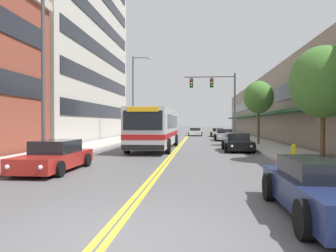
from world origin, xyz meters
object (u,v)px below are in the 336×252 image
object	(u,v)px
city_bus	(156,127)
street_lamp_left_far	(135,92)
fire_hydrant	(294,153)
car_red_parked_left_far	(55,157)
car_champagne_parked_left_near	(146,135)
car_silver_parked_right_end	(224,135)
car_white_moving_lead	(195,132)
street_lamp_left_near	(50,52)
car_beige_parked_right_far	(218,133)
street_tree_right_mid	(323,82)
traffic_signal_mast	(218,94)
car_black_parked_right_mid	(237,143)
car_navy_parked_right_foreground	(328,189)
street_tree_right_far	(259,97)

from	to	relation	value
city_bus	street_lamp_left_far	size ratio (longest dim) A/B	1.27
street_lamp_left_far	fire_hydrant	size ratio (longest dim) A/B	10.41
car_red_parked_left_far	car_champagne_parked_left_near	bearing A→B (deg)	90.27
car_silver_parked_right_end	car_white_moving_lead	distance (m)	12.91
car_silver_parked_right_end	street_lamp_left_near	bearing A→B (deg)	-112.51
car_beige_parked_right_far	street_tree_right_mid	bearing A→B (deg)	-83.20
traffic_signal_mast	street_lamp_left_near	distance (m)	20.85
city_bus	car_black_parked_right_mid	bearing A→B (deg)	-11.74
car_navy_parked_right_foreground	street_tree_right_far	size ratio (longest dim) A/B	0.88
car_champagne_parked_left_near	car_red_parked_left_far	bearing A→B (deg)	-89.73
street_tree_right_mid	car_champagne_parked_left_near	bearing A→B (deg)	120.92
car_white_moving_lead	car_champagne_parked_left_near	bearing A→B (deg)	-115.29
car_navy_parked_right_foreground	car_silver_parked_right_end	bearing A→B (deg)	89.87
city_bus	car_silver_parked_right_end	distance (m)	13.63
car_navy_parked_right_foreground	street_lamp_left_far	size ratio (longest dim) A/B	0.53
car_red_parked_left_far	car_white_moving_lead	xyz separation A→B (m)	(5.41, 36.23, -0.02)
car_champagne_parked_left_near	car_silver_parked_right_end	bearing A→B (deg)	-5.01
street_tree_right_far	car_navy_parked_right_foreground	bearing A→B (deg)	-96.25
car_champagne_parked_left_near	car_white_moving_lead	world-z (taller)	car_champagne_parked_left_near
car_beige_parked_right_far	traffic_signal_mast	xyz separation A→B (m)	(-0.77, -13.72, 4.33)
street_tree_right_mid	fire_hydrant	size ratio (longest dim) A/B	6.60
car_champagne_parked_left_near	street_tree_right_mid	distance (m)	24.12
car_red_parked_left_far	fire_hydrant	distance (m)	10.53
car_white_moving_lead	street_tree_right_mid	bearing A→B (deg)	-78.16
car_navy_parked_right_foreground	street_tree_right_mid	xyz separation A→B (m)	(3.47, 9.86, 3.45)
street_lamp_left_far	street_tree_right_mid	size ratio (longest dim) A/B	1.58
street_tree_right_mid	fire_hydrant	world-z (taller)	street_tree_right_mid
car_navy_parked_right_foreground	fire_hydrant	world-z (taller)	car_navy_parked_right_foreground
city_bus	street_lamp_left_far	bearing A→B (deg)	109.89
car_black_parked_right_mid	car_navy_parked_right_foreground	bearing A→B (deg)	-89.87
car_red_parked_left_far	street_lamp_left_near	size ratio (longest dim) A/B	0.56
car_black_parked_right_mid	street_lamp_left_near	size ratio (longest dim) A/B	0.54
city_bus	traffic_signal_mast	size ratio (longest dim) A/B	1.65
car_champagne_parked_left_near	traffic_signal_mast	world-z (taller)	traffic_signal_mast
city_bus	street_lamp_left_far	xyz separation A→B (m)	(-3.41, 9.42, 3.55)
car_black_parked_right_mid	car_beige_parked_right_far	distance (m)	23.39
city_bus	traffic_signal_mast	world-z (taller)	traffic_signal_mast
car_red_parked_left_far	car_silver_parked_right_end	xyz separation A→B (m)	(8.75, 23.76, 0.02)
city_bus	street_lamp_left_far	distance (m)	10.63
city_bus	car_white_moving_lead	distance (m)	24.80
car_black_parked_right_mid	car_white_moving_lead	bearing A→B (deg)	97.15
car_navy_parked_right_foreground	car_beige_parked_right_far	xyz separation A→B (m)	(-0.08, 39.56, -0.02)
car_red_parked_left_far	car_black_parked_right_mid	xyz separation A→B (m)	(8.65, 10.37, 0.01)
car_silver_parked_right_end	street_lamp_left_far	xyz separation A→B (m)	(-9.48, -2.73, 4.63)
car_red_parked_left_far	car_beige_parked_right_far	bearing A→B (deg)	75.69
car_white_moving_lead	traffic_signal_mast	size ratio (longest dim) A/B	0.65
car_black_parked_right_mid	street_tree_right_far	xyz separation A→B (m)	(2.36, 5.04, 3.55)
car_silver_parked_right_end	street_lamp_left_near	distance (m)	25.05
traffic_signal_mast	street_lamp_left_near	size ratio (longest dim) A/B	0.80
car_silver_parked_right_end	street_lamp_left_far	bearing A→B (deg)	-163.93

